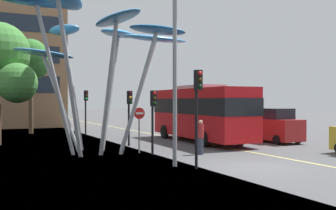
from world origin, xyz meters
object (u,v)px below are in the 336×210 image
at_px(car_parked_mid, 275,126).
at_px(street_lamp, 182,32).
at_px(traffic_light_kerb_far, 153,108).
at_px(red_bus, 200,111).
at_px(car_parked_far, 215,123).
at_px(no_entry_sign, 139,123).
at_px(pedestrian, 201,137).
at_px(traffic_light_kerb_near, 198,98).
at_px(traffic_light_island_mid, 129,106).
at_px(leaf_sculpture, 89,33).
at_px(traffic_light_opposite, 86,103).

xyz_separation_m(car_parked_mid, street_lamp, (-10.05, -5.92, 4.59)).
distance_m(traffic_light_kerb_far, car_parked_mid, 10.11).
height_order(red_bus, traffic_light_kerb_far, red_bus).
bearing_deg(car_parked_far, no_entry_sign, -140.22).
distance_m(red_bus, pedestrian, 6.60).
distance_m(red_bus, car_parked_far, 6.20).
bearing_deg(traffic_light_kerb_far, car_parked_mid, 13.00).
relative_size(traffic_light_kerb_near, street_lamp, 0.44).
height_order(car_parked_far, street_lamp, street_lamp).
height_order(traffic_light_kerb_far, car_parked_far, traffic_light_kerb_far).
height_order(traffic_light_island_mid, no_entry_sign, traffic_light_island_mid).
bearing_deg(traffic_light_island_mid, pedestrian, -69.57).
height_order(leaf_sculpture, traffic_light_island_mid, leaf_sculpture).
height_order(traffic_light_island_mid, car_parked_far, traffic_light_island_mid).
bearing_deg(car_parked_far, traffic_light_kerb_far, -136.07).
relative_size(car_parked_mid, no_entry_sign, 1.65).
relative_size(traffic_light_kerb_near, traffic_light_opposite, 1.12).
xyz_separation_m(red_bus, pedestrian, (-3.28, -5.60, -1.18)).
bearing_deg(street_lamp, traffic_light_island_mid, 85.59).
xyz_separation_m(traffic_light_kerb_near, traffic_light_kerb_far, (0.15, 4.71, -0.49)).
distance_m(traffic_light_island_mid, car_parked_mid, 9.76).
bearing_deg(traffic_light_kerb_near, no_entry_sign, 92.40).
bearing_deg(red_bus, car_parked_mid, -30.60).
relative_size(leaf_sculpture, street_lamp, 1.20).
bearing_deg(leaf_sculpture, red_bus, 17.74).
bearing_deg(traffic_light_island_mid, red_bus, 4.50).
distance_m(traffic_light_kerb_near, pedestrian, 4.97).
distance_m(traffic_light_opposite, car_parked_mid, 14.44).
bearing_deg(street_lamp, traffic_light_kerb_near, -82.79).
distance_m(leaf_sculpture, traffic_light_kerb_near, 8.04).
bearing_deg(car_parked_mid, red_bus, 149.40).
xyz_separation_m(leaf_sculpture, car_parked_far, (12.37, 7.18, -5.31)).
bearing_deg(red_bus, no_entry_sign, -147.32).
bearing_deg(traffic_light_island_mid, leaf_sculpture, -143.87).
height_order(leaf_sculpture, traffic_light_opposite, leaf_sculpture).
bearing_deg(traffic_light_kerb_far, car_parked_far, 43.93).
bearing_deg(no_entry_sign, street_lamp, -88.70).
height_order(red_bus, traffic_light_kerb_near, traffic_light_kerb_near).
xyz_separation_m(traffic_light_island_mid, car_parked_mid, (9.43, -2.08, -1.38)).
relative_size(street_lamp, pedestrian, 5.11).
bearing_deg(traffic_light_kerb_near, street_lamp, 97.21).
relative_size(car_parked_far, no_entry_sign, 1.70).
bearing_deg(traffic_light_kerb_near, traffic_light_island_mid, 86.94).
bearing_deg(traffic_light_kerb_near, leaf_sculpture, 110.77).
distance_m(car_parked_mid, car_parked_far, 7.03).
relative_size(traffic_light_kerb_near, traffic_light_kerb_far, 1.22).
xyz_separation_m(traffic_light_opposite, car_parked_mid, (9.96, -10.35, -1.53)).
bearing_deg(leaf_sculpture, pedestrian, -30.53).
distance_m(traffic_light_kerb_near, traffic_light_kerb_far, 4.74).
height_order(leaf_sculpture, car_parked_mid, leaf_sculpture).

